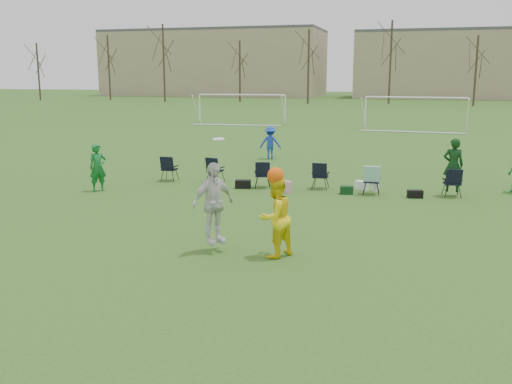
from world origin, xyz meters
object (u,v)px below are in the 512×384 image
(fielder_green_near, at_px, (98,168))
(goal_left, at_px, (242,101))
(center_contest, at_px, (247,210))
(fielder_blue, at_px, (270,143))
(goal_mid, at_px, (416,104))

(fielder_green_near, xyz_separation_m, goal_left, (-3.60, 28.40, 1.09))
(center_contest, distance_m, goal_left, 35.53)
(fielder_blue, relative_size, goal_mid, 0.21)
(center_contest, distance_m, goal_mid, 32.05)
(goal_left, height_order, goal_mid, same)
(fielder_green_near, height_order, center_contest, center_contest)
(center_contest, height_order, goal_mid, center_contest)
(fielder_blue, relative_size, goal_left, 0.21)
(goal_mid, bearing_deg, fielder_green_near, -107.51)
(fielder_blue, xyz_separation_m, center_contest, (3.28, -14.75, 0.25))
(fielder_green_near, xyz_separation_m, fielder_blue, (3.82, 9.29, -0.05))
(fielder_green_near, relative_size, fielder_blue, 1.06)
(goal_mid, bearing_deg, center_contest, -91.91)
(goal_left, bearing_deg, fielder_green_near, -87.78)
(fielder_blue, height_order, goal_mid, goal_mid)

